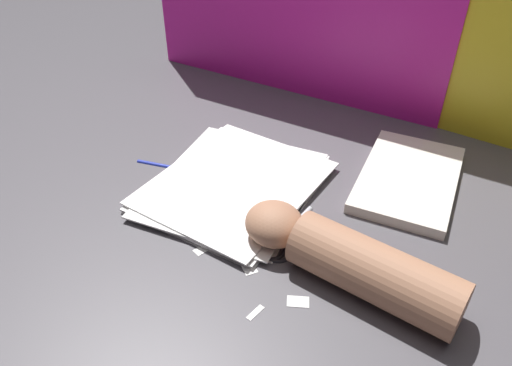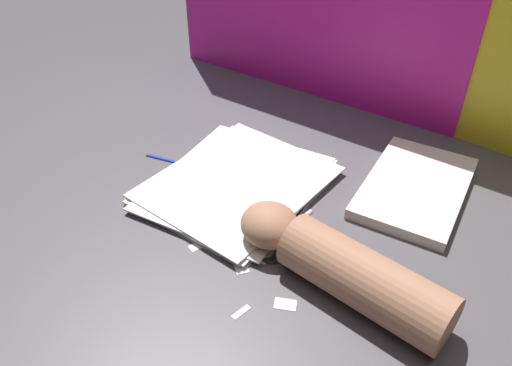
% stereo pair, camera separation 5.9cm
% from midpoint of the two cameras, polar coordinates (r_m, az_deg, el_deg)
% --- Properties ---
extents(ground_plane, '(6.00, 6.00, 0.00)m').
position_cam_midpoint_polar(ground_plane, '(0.87, 3.82, -2.94)').
color(ground_plane, '#4C494F').
extents(backdrop_panel_center, '(0.63, 0.08, 0.39)m').
position_cam_midpoint_polar(backdrop_panel_center, '(1.07, 24.98, 14.10)').
color(backdrop_panel_center, yellow).
rests_on(backdrop_panel_center, ground_plane).
extents(paper_stack, '(0.29, 0.35, 0.02)m').
position_cam_midpoint_polar(paper_stack, '(0.91, -0.21, -0.12)').
color(paper_stack, white).
rests_on(paper_stack, ground_plane).
extents(book_closed, '(0.18, 0.27, 0.02)m').
position_cam_midpoint_polar(book_closed, '(0.95, 19.47, -0.52)').
color(book_closed, silver).
rests_on(book_closed, ground_plane).
extents(scissors, '(0.07, 0.15, 0.01)m').
position_cam_midpoint_polar(scissors, '(0.80, 4.30, -6.68)').
color(scissors, silver).
rests_on(scissors, ground_plane).
extents(hand_forearm, '(0.35, 0.13, 0.08)m').
position_cam_midpoint_polar(hand_forearm, '(0.73, 11.98, -9.32)').
color(hand_forearm, '#A87556').
rests_on(hand_forearm, ground_plane).
extents(paper_scrap_near, '(0.02, 0.03, 0.00)m').
position_cam_midpoint_polar(paper_scrap_near, '(0.71, 0.76, -14.59)').
color(paper_scrap_near, white).
rests_on(paper_scrap_near, ground_plane).
extents(paper_scrap_mid, '(0.04, 0.03, 0.00)m').
position_cam_midpoint_polar(paper_scrap_mid, '(0.77, 0.51, -9.59)').
color(paper_scrap_mid, white).
rests_on(paper_scrap_mid, ground_plane).
extents(paper_scrap_far, '(0.04, 0.03, 0.00)m').
position_cam_midpoint_polar(paper_scrap_far, '(0.72, 5.79, -13.69)').
color(paper_scrap_far, white).
rests_on(paper_scrap_far, ground_plane).
extents(paper_scrap_side, '(0.03, 0.03, 0.00)m').
position_cam_midpoint_polar(paper_scrap_side, '(0.80, -4.52, -7.18)').
color(paper_scrap_side, white).
rests_on(paper_scrap_side, ground_plane).
extents(pen, '(0.12, 0.03, 0.01)m').
position_cam_midpoint_polar(pen, '(0.98, -7.70, 2.51)').
color(pen, '#2333B2').
rests_on(pen, ground_plane).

